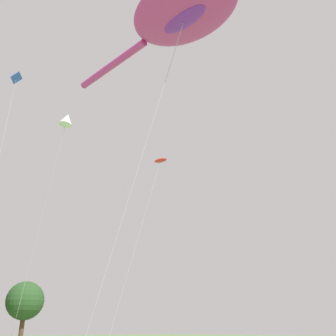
{
  "coord_description": "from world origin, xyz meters",
  "views": [
    {
      "loc": [
        -7.69,
        -1.97,
        1.96
      ],
      "look_at": [
        2.03,
        7.34,
        7.4
      ],
      "focal_mm": 42.87,
      "sensor_mm": 36.0,
      "label": 1
    }
  ],
  "objects_px": {
    "big_show_kite": "(181,14)",
    "small_kite_stunt_black": "(160,162)",
    "small_kite_bird_shape": "(67,120)",
    "tree_oak_left": "(25,301)",
    "small_kite_triangle_green": "(12,97)"
  },
  "relations": [
    {
      "from": "small_kite_bird_shape",
      "to": "tree_oak_left",
      "type": "height_order",
      "value": "small_kite_bird_shape"
    },
    {
      "from": "small_kite_bird_shape",
      "to": "tree_oak_left",
      "type": "distance_m",
      "value": 42.22
    },
    {
      "from": "big_show_kite",
      "to": "small_kite_stunt_black",
      "type": "bearing_deg",
      "value": 139.85
    },
    {
      "from": "big_show_kite",
      "to": "small_kite_bird_shape",
      "type": "relative_size",
      "value": 0.97
    },
    {
      "from": "small_kite_bird_shape",
      "to": "tree_oak_left",
      "type": "xyz_separation_m",
      "value": [
        17.62,
        36.83,
        -10.76
      ]
    },
    {
      "from": "big_show_kite",
      "to": "tree_oak_left",
      "type": "height_order",
      "value": "big_show_kite"
    },
    {
      "from": "big_show_kite",
      "to": "small_kite_bird_shape",
      "type": "bearing_deg",
      "value": 171.07
    },
    {
      "from": "small_kite_bird_shape",
      "to": "small_kite_stunt_black",
      "type": "relative_size",
      "value": 1.11
    },
    {
      "from": "big_show_kite",
      "to": "tree_oak_left",
      "type": "xyz_separation_m",
      "value": [
        20.23,
        51.0,
        -10.23
      ]
    },
    {
      "from": "big_show_kite",
      "to": "small_kite_stunt_black",
      "type": "distance_m",
      "value": 16.55
    },
    {
      "from": "small_kite_bird_shape",
      "to": "small_kite_triangle_green",
      "type": "bearing_deg",
      "value": -65.95
    },
    {
      "from": "big_show_kite",
      "to": "tree_oak_left",
      "type": "relative_size",
      "value": 1.87
    },
    {
      "from": "tree_oak_left",
      "to": "big_show_kite",
      "type": "bearing_deg",
      "value": -111.64
    },
    {
      "from": "small_kite_stunt_black",
      "to": "tree_oak_left",
      "type": "xyz_separation_m",
      "value": [
        9.25,
        38.65,
        -9.32
      ]
    },
    {
      "from": "small_kite_bird_shape",
      "to": "small_kite_triangle_green",
      "type": "xyz_separation_m",
      "value": [
        -4.46,
        -0.19,
        -0.07
      ]
    }
  ]
}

